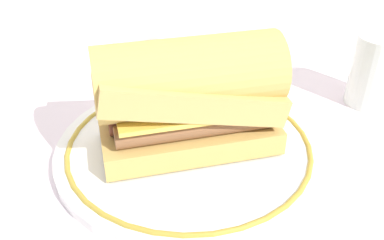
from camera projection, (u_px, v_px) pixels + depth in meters
The scene contains 5 objects.
ground_plane at pixel (190, 158), 0.50m from camera, with size 1.50×1.50×0.00m, color silver.
plate at pixel (192, 147), 0.50m from camera, with size 0.30×0.30×0.01m.
sausage_sandwich at pixel (192, 94), 0.47m from camera, with size 0.20×0.11×0.12m.
drinking_glass at pixel (375, 75), 0.58m from camera, with size 0.06×0.06×0.10m.
butter_knife at pixel (146, 59), 0.71m from camera, with size 0.06×0.15×0.01m.
Camera 1 is at (-0.06, -0.39, 0.31)m, focal length 41.51 mm.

